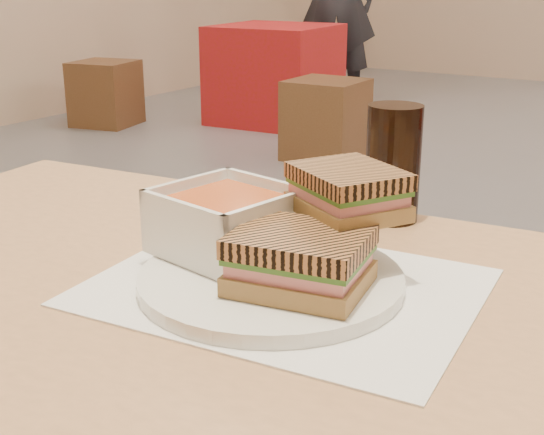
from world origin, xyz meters
The scene contains 10 objects.
main_table centered at (0.05, -2.06, 0.64)m, with size 1.27×0.82×0.75m.
tray_liner centered at (0.03, -2.01, 0.75)m, with size 0.40×0.32×0.00m.
plate centered at (0.02, -2.01, 0.76)m, with size 0.27×0.27×0.01m.
soup_bowl centered at (-0.06, -1.99, 0.80)m, with size 0.15×0.15×0.07m.
panini_lower centered at (0.06, -2.03, 0.79)m, with size 0.14×0.12×0.06m.
panini_upper centered at (0.06, -1.94, 0.84)m, with size 0.14×0.13×0.05m.
cola_glass centered at (0.03, -1.75, 0.82)m, with size 0.07×0.07×0.15m.
bg_table_0 centered at (-2.48, 1.89, 0.34)m, with size 0.83×0.83×0.68m.
bg_chair_0l centered at (-3.41, 1.14, 0.22)m, with size 0.47×0.47×0.44m.
bg_chair_0r centered at (-1.64, 1.12, 0.23)m, with size 0.42×0.42×0.45m.
Camera 1 is at (0.39, -2.58, 1.06)m, focal length 48.92 mm.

